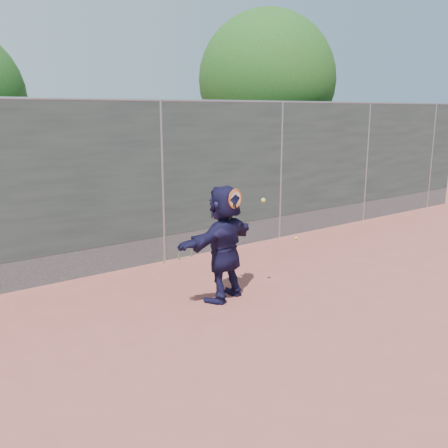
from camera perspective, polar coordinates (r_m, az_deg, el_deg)
ground at (r=7.06m, az=7.92°, el=-10.86°), size 80.00×80.00×0.00m
player at (r=7.49m, az=0.00°, el=-2.19°), size 1.71×0.95×1.76m
ball_ground at (r=11.26m, az=8.23°, el=-1.61°), size 0.07×0.07×0.07m
fence at (r=9.35m, az=-7.06°, el=5.14°), size 20.00×0.06×3.03m
swing_action at (r=7.26m, az=1.59°, el=2.75°), size 0.74×0.14×0.51m
tree_right at (r=13.88m, az=5.36°, el=15.58°), size 3.78×3.60×5.39m
weed_clump at (r=9.70m, az=-4.97°, el=-3.28°), size 0.68×0.07×0.30m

